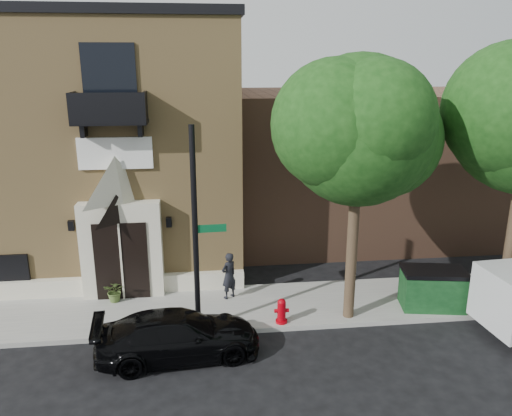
{
  "coord_description": "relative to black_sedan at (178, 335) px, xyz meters",
  "views": [
    {
      "loc": [
        1.6,
        -12.9,
        7.63
      ],
      "look_at": [
        3.33,
        2.0,
        3.24
      ],
      "focal_mm": 35.0,
      "sensor_mm": 36.0,
      "label": 1
    }
  ],
  "objects": [
    {
      "name": "ground",
      "position": [
        -0.89,
        0.93,
        -0.63
      ],
      "size": [
        120.0,
        120.0,
        0.0
      ],
      "primitive_type": "plane",
      "color": "black",
      "rests_on": "ground"
    },
    {
      "name": "pedestrian_near",
      "position": [
        1.55,
        3.05,
        0.3
      ],
      "size": [
        0.68,
        0.64,
        1.57
      ],
      "primitive_type": "imported",
      "rotation": [
        0.0,
        0.0,
        3.79
      ],
      "color": "black",
      "rests_on": "sidewalk"
    },
    {
      "name": "dumpster",
      "position": [
        7.9,
        1.66,
        0.16
      ],
      "size": [
        2.11,
        1.43,
        1.27
      ],
      "rotation": [
        0.0,
        0.0,
        -0.17
      ],
      "color": "black",
      "rests_on": "sidewalk"
    },
    {
      "name": "black_sedan",
      "position": [
        0.0,
        0.0,
        0.0
      ],
      "size": [
        4.52,
        2.21,
        1.27
      ],
      "primitive_type": "imported",
      "rotation": [
        0.0,
        0.0,
        1.67
      ],
      "color": "black",
      "rests_on": "ground"
    },
    {
      "name": "fire_hydrant",
      "position": [
        3.0,
        1.22,
        -0.1
      ],
      "size": [
        0.44,
        0.35,
        0.77
      ],
      "color": "#9F000A",
      "rests_on": "sidewalk"
    },
    {
      "name": "church",
      "position": [
        -3.88,
        8.89,
        4.0
      ],
      "size": [
        12.2,
        11.01,
        9.3
      ],
      "color": "tan",
      "rests_on": "ground"
    },
    {
      "name": "neighbour_building",
      "position": [
        11.11,
        9.93,
        2.57
      ],
      "size": [
        18.0,
        8.0,
        6.4
      ],
      "primitive_type": "cube",
      "color": "brown",
      "rests_on": "ground"
    },
    {
      "name": "street_tree_left",
      "position": [
        5.13,
        1.28,
        5.23
      ],
      "size": [
        4.97,
        4.38,
        7.77
      ],
      "color": "#38281C",
      "rests_on": "sidewalk"
    },
    {
      "name": "sidewalk",
      "position": [
        0.11,
        2.43,
        -0.56
      ],
      "size": [
        42.0,
        3.0,
        0.15
      ],
      "primitive_type": "cube",
      "color": "gray",
      "rests_on": "ground"
    },
    {
      "name": "planter",
      "position": [
        -2.13,
        3.21,
        -0.12
      ],
      "size": [
        0.74,
        0.67,
        0.73
      ],
      "primitive_type": "imported",
      "rotation": [
        0.0,
        0.0,
        -0.17
      ],
      "color": "#4B632C",
      "rests_on": "sidewalk"
    },
    {
      "name": "street_sign",
      "position": [
        0.56,
        1.16,
        2.51
      ],
      "size": [
        0.95,
        0.95,
        5.94
      ],
      "rotation": [
        0.0,
        0.0,
        0.05
      ],
      "color": "black",
      "rests_on": "sidewalk"
    }
  ]
}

